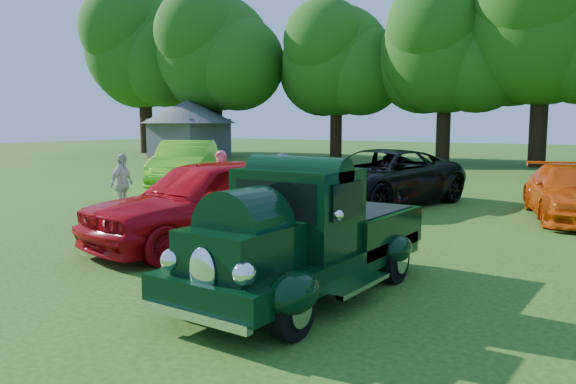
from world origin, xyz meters
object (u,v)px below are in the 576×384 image
Objects in this scene: back_car_black at (379,178)px; spectator_white at (122,184)px; hero_pickup at (306,240)px; spectator_grey at (282,185)px; back_car_lime at (186,164)px; back_car_orange at (572,192)px; gazebo at (189,122)px; spectator_pink at (221,185)px; red_convertible at (209,201)px.

back_car_black reaches higher than spectator_white.
hero_pickup is at bearing -129.81° from spectator_white.
spectator_white is at bearing 158.38° from hero_pickup.
back_car_lime is at bearing -169.84° from spectator_grey.
spectator_white is (-4.67, -5.07, -0.01)m from back_car_black.
hero_pickup is 7.99m from spectator_white.
spectator_grey is at bearing -60.85° from back_car_lime.
back_car_lime is 12.58m from back_car_orange.
spectator_grey is at bearing -40.35° from gazebo.
back_car_black is at bearing -36.14° from back_car_lime.
spectator_pink reaches higher than spectator_grey.
back_car_orange is 2.90× the size of spectator_white.
spectator_pink is at bearing -72.60° from back_car_lime.
red_convertible is 2.71m from spectator_pink.
red_convertible is 0.96× the size of back_car_lime.
gazebo is at bearing 137.36° from hero_pickup.
spectator_pink is at bearing -105.29° from back_car_black.
back_car_black reaches higher than back_car_orange.
back_car_orange is 2.85× the size of spectator_grey.
back_car_lime is 0.80× the size of gazebo.
spectator_white is at bearing -49.46° from gazebo.
back_car_orange is (2.05, 8.63, -0.09)m from hero_pickup.
back_car_black and spectator_grey have the same top height.
spectator_pink is 1.51m from spectator_grey.
hero_pickup reaches higher than back_car_orange.
gazebo reaches higher than back_car_orange.
hero_pickup is 0.77× the size of back_car_black.
spectator_pink is at bearing 136.81° from red_convertible.
back_car_lime reaches higher than back_car_orange.
spectator_pink reaches higher than back_car_black.
red_convertible is 4.43m from spectator_white.
hero_pickup is 13.41m from back_car_lime.
gazebo reaches higher than spectator_white.
hero_pickup is at bearing -15.88° from red_convertible.
gazebo is at bearing 22.35° from spectator_white.
back_car_lime is at bearing 130.15° from spectator_pink.
back_car_black is at bearing 106.70° from spectator_grey.
gazebo reaches higher than hero_pickup.
spectator_pink reaches higher than spectator_white.
back_car_orange is 11.05m from spectator_white.
spectator_grey is (0.94, 1.19, -0.04)m from spectator_pink.
gazebo is (-25.16, 12.65, 1.75)m from back_car_orange.
hero_pickup is 8.87m from back_car_orange.
back_car_lime is 7.77m from back_car_black.
back_car_lime is 3.07× the size of spectator_pink.
back_car_black is at bearing 108.99° from hero_pickup.
spectator_grey is 1.02× the size of spectator_white.
back_car_orange is at bearing -32.53° from back_car_lime.
back_car_orange is 8.43m from spectator_pink.
spectator_white is at bearing -167.96° from back_car_orange.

